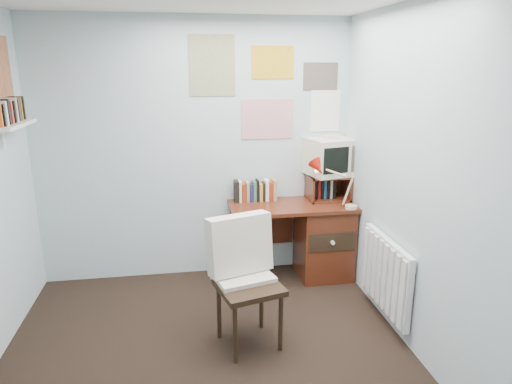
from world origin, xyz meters
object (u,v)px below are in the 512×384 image
Objects in this scene: desk_lamp at (352,187)px; crt_tv at (330,155)px; radiator at (386,274)px; wall_shelf at (10,125)px; desk_chair at (249,287)px; tv_riser at (328,187)px; desk at (318,237)px.

crt_tv is at bearing 112.55° from desk_lamp.
wall_shelf is at bearing 169.11° from radiator.
crt_tv reaches higher than desk_lamp.
tv_riser reaches higher than desk_chair.
desk_lamp is (1.10, 0.85, 0.49)m from desk_chair.
crt_tv reaches higher than radiator.
tv_riser reaches higher than radiator.
desk_chair reaches higher than radiator.
tv_riser is at bearing 42.96° from desk.
desk is 2.94× the size of desk_lamp.
desk_lamp reaches higher than desk.
desk_chair is 1.59m from tv_riser.
crt_tv is at bearing 35.92° from desk_chair.
crt_tv is 0.52× the size of radiator.
desk_lamp is (0.24, -0.22, 0.56)m from desk.
tv_riser is 1.15m from radiator.
desk_lamp is 0.44m from crt_tv.
desk_chair is at bearing -22.02° from wall_shelf.
crt_tv reaches higher than tv_riser.
desk is 1.50× the size of radiator.
desk_chair is at bearing -136.97° from desk_lamp.
wall_shelf is at bearing 177.45° from crt_tv.
desk is at bearing 142.90° from desk_lamp.
wall_shelf reaches higher than desk.
desk_lamp is at bearing -42.26° from desk.
tv_riser reaches higher than desk.
crt_tv reaches higher than desk.
crt_tv is (0.01, 0.02, 0.32)m from tv_riser.
tv_riser is 0.50× the size of radiator.
tv_riser is at bearing 35.84° from desk_chair.
wall_shelf is (-2.70, -0.51, 0.41)m from crt_tv.
wall_shelf reaches higher than crt_tv.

